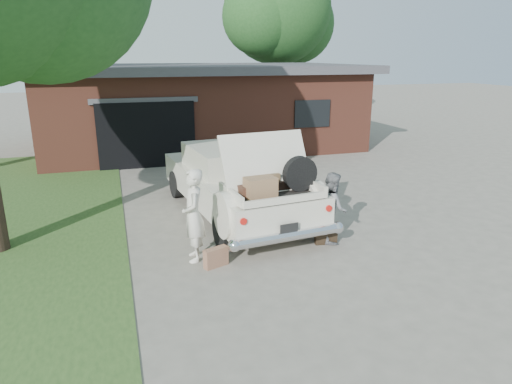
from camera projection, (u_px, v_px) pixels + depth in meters
name	position (u px, v px, depth m)	size (l,w,h in m)	color
ground	(265.00, 256.00, 8.69)	(90.00, 90.00, 0.00)	gray
house	(200.00, 105.00, 18.97)	(12.80, 7.80, 3.30)	brown
tree_right	(279.00, 15.00, 24.72)	(6.68, 5.81, 8.94)	#38281E
sedan	(235.00, 181.00, 10.77)	(2.74, 5.77, 2.19)	beige
woman_left	(194.00, 216.00, 8.31)	(0.63, 0.41, 1.73)	beige
woman_right	(332.00, 207.00, 9.23)	(0.70, 0.55, 1.44)	slate
suitcase_left	(216.00, 257.00, 8.21)	(0.46, 0.15, 0.35)	#94644B
suitcase_right	(326.00, 236.00, 9.21)	(0.45, 0.14, 0.34)	black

